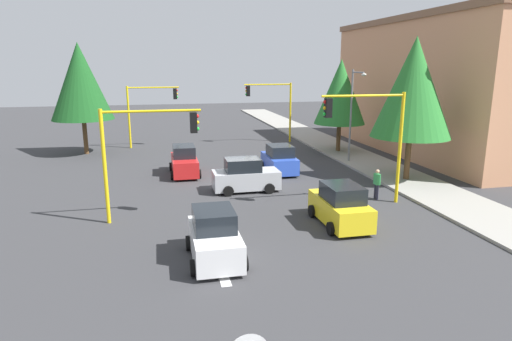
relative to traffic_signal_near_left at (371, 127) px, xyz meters
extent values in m
plane|color=#353538|center=(-6.00, -5.74, -4.19)|extent=(120.00, 120.00, 0.00)
cube|color=gray|center=(-11.00, 4.76, -4.12)|extent=(80.00, 4.00, 0.15)
cube|color=silver|center=(6.30, -8.74, -4.19)|extent=(2.20, 0.36, 0.01)
cone|color=silver|center=(5.00, -8.74, -4.19)|extent=(0.01, 1.10, 1.10)
cube|color=tan|center=(-12.51, 12.76, 1.13)|extent=(22.36, 9.00, 10.64)
cube|color=brown|center=(-12.51, 12.76, 6.70)|extent=(22.66, 9.30, 0.50)
cylinder|color=yellow|center=(0.00, 1.76, -1.22)|extent=(0.18, 0.18, 5.94)
cylinder|color=yellow|center=(0.00, -0.49, 1.60)|extent=(0.12, 4.50, 0.12)
cube|color=black|center=(0.00, -2.38, 1.02)|extent=(0.36, 0.32, 0.96)
sphere|color=red|center=(0.00, -2.56, 1.32)|extent=(0.18, 0.18, 0.18)
sphere|color=yellow|center=(0.00, -2.56, 1.02)|extent=(0.18, 0.18, 0.18)
sphere|color=green|center=(0.00, -2.56, 0.72)|extent=(0.18, 0.18, 0.18)
cylinder|color=yellow|center=(0.00, -13.24, -1.49)|extent=(0.18, 0.18, 5.39)
cylinder|color=yellow|center=(0.00, -10.99, 1.05)|extent=(0.12, 4.50, 0.12)
cube|color=black|center=(0.00, -9.10, 0.47)|extent=(0.36, 0.32, 0.96)
sphere|color=red|center=(0.00, -8.92, 0.77)|extent=(0.18, 0.18, 0.18)
sphere|color=yellow|center=(0.00, -8.92, 0.47)|extent=(0.18, 0.18, 0.18)
sphere|color=green|center=(0.00, -8.92, 0.17)|extent=(0.18, 0.18, 0.18)
cylinder|color=yellow|center=(-20.00, -13.24, -1.43)|extent=(0.18, 0.18, 5.52)
cylinder|color=yellow|center=(-20.00, -10.99, 1.17)|extent=(0.12, 4.50, 0.12)
cube|color=black|center=(-20.00, -9.10, 0.59)|extent=(0.36, 0.32, 0.96)
sphere|color=red|center=(-20.00, -8.92, 0.89)|extent=(0.18, 0.18, 0.18)
sphere|color=yellow|center=(-20.00, -8.92, 0.59)|extent=(0.18, 0.18, 0.18)
sphere|color=green|center=(-20.00, -8.92, 0.29)|extent=(0.18, 0.18, 0.18)
cylinder|color=yellow|center=(-20.00, 1.76, -1.35)|extent=(0.18, 0.18, 5.68)
cylinder|color=yellow|center=(-20.00, -0.49, 1.34)|extent=(0.12, 4.50, 0.12)
cube|color=black|center=(-20.00, -2.38, 0.76)|extent=(0.36, 0.32, 0.96)
sphere|color=red|center=(-20.00, -2.56, 1.06)|extent=(0.18, 0.18, 0.18)
sphere|color=yellow|center=(-20.00, -2.56, 0.76)|extent=(0.18, 0.18, 0.18)
sphere|color=green|center=(-20.00, -2.56, 0.46)|extent=(0.18, 0.18, 0.18)
cylinder|color=slate|center=(-10.00, 3.46, -0.69)|extent=(0.14, 0.14, 7.00)
cylinder|color=slate|center=(-9.10, 3.46, 2.61)|extent=(1.80, 0.10, 0.10)
ellipsoid|color=silver|center=(-8.20, 3.46, 2.46)|extent=(0.56, 0.28, 0.20)
cylinder|color=brown|center=(-4.00, 4.76, -2.65)|extent=(0.36, 0.36, 3.08)
cone|color=#28752D|center=(-4.00, 4.76, 1.77)|extent=(4.93, 4.93, 6.16)
cylinder|color=brown|center=(-18.00, -16.74, -2.64)|extent=(0.36, 0.36, 3.11)
cone|color=#19511E|center=(-18.00, -16.74, 1.82)|extent=(4.97, 4.97, 6.21)
cylinder|color=brown|center=(-14.00, 4.26, -2.86)|extent=(0.36, 0.36, 2.67)
cone|color=#28752D|center=(-14.00, 4.26, 0.94)|extent=(4.27, 4.27, 5.34)
cube|color=red|center=(-8.85, -9.11, -3.50)|extent=(4.16, 1.65, 1.05)
cube|color=black|center=(-9.05, -9.11, -2.60)|extent=(2.16, 1.45, 0.76)
cylinder|color=black|center=(-7.56, -8.23, -3.89)|extent=(0.60, 0.20, 0.60)
cylinder|color=black|center=(-7.56, -10.00, -3.89)|extent=(0.60, 0.20, 0.60)
cylinder|color=black|center=(-10.14, -8.23, -3.89)|extent=(0.60, 0.20, 0.60)
cylinder|color=black|center=(-10.14, -10.00, -3.89)|extent=(0.60, 0.20, 0.60)
cube|color=#B2B5BA|center=(-4.00, -5.79, -3.50)|extent=(1.71, 3.91, 1.05)
cube|color=black|center=(-4.00, -5.99, -2.60)|extent=(1.51, 2.03, 0.76)
cylinder|color=black|center=(-4.92, -4.58, -3.89)|extent=(0.20, 0.60, 0.60)
cylinder|color=black|center=(-3.08, -4.58, -3.89)|extent=(0.20, 0.60, 0.60)
cylinder|color=black|center=(-4.92, -7.00, -3.89)|extent=(0.20, 0.60, 0.60)
cylinder|color=black|center=(-3.08, -7.00, -3.89)|extent=(0.20, 0.60, 0.60)
cube|color=yellow|center=(2.54, -2.62, -3.50)|extent=(3.98, 1.74, 1.05)
cube|color=black|center=(2.73, -2.62, -2.60)|extent=(2.07, 1.54, 0.76)
cylinder|color=black|center=(1.30, -3.55, -3.89)|extent=(0.60, 0.20, 0.60)
cylinder|color=black|center=(1.30, -1.69, -3.89)|extent=(0.60, 0.20, 0.60)
cylinder|color=black|center=(3.77, -3.55, -3.89)|extent=(0.60, 0.20, 0.60)
cylinder|color=black|center=(3.77, -1.69, -3.89)|extent=(0.60, 0.20, 0.60)
cube|color=white|center=(5.18, -8.85, -3.50)|extent=(3.72, 1.74, 1.05)
cube|color=black|center=(4.99, -8.85, -2.60)|extent=(1.93, 1.53, 0.76)
cylinder|color=black|center=(6.33, -7.92, -3.89)|extent=(0.60, 0.20, 0.60)
cylinder|color=black|center=(6.33, -9.78, -3.89)|extent=(0.60, 0.20, 0.60)
cylinder|color=black|center=(4.02, -7.92, -3.89)|extent=(0.60, 0.20, 0.60)
cylinder|color=black|center=(4.02, -9.78, -3.89)|extent=(0.60, 0.20, 0.60)
cube|color=blue|center=(-7.94, -2.66, -3.50)|extent=(3.70, 1.78, 1.05)
cube|color=black|center=(-7.76, -2.66, -2.60)|extent=(1.92, 1.57, 0.76)
cylinder|color=black|center=(-9.09, -3.61, -3.89)|extent=(0.60, 0.20, 0.60)
cylinder|color=black|center=(-9.09, -1.70, -3.89)|extent=(0.60, 0.20, 0.60)
cylinder|color=black|center=(-6.79, -3.61, -3.89)|extent=(0.60, 0.20, 0.60)
cylinder|color=black|center=(-6.79, -1.70, -3.89)|extent=(0.60, 0.20, 0.60)
cylinder|color=#262638|center=(-0.65, 0.97, -3.77)|extent=(0.16, 0.16, 0.85)
cylinder|color=#262638|center=(-0.85, 0.97, -3.77)|extent=(0.16, 0.16, 0.85)
cube|color=green|center=(-0.75, 0.97, -3.04)|extent=(0.40, 0.24, 0.60)
sphere|color=tan|center=(-0.75, 0.97, -2.60)|extent=(0.22, 0.22, 0.22)
camera|label=1|loc=(20.89, -10.74, 3.11)|focal=31.01mm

